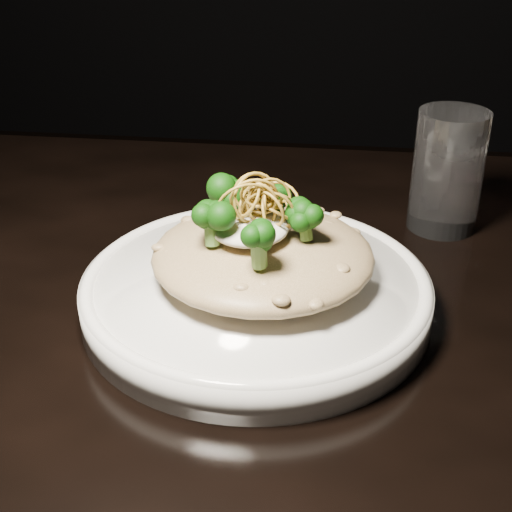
{
  "coord_description": "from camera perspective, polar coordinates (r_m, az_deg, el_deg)",
  "views": [
    {
      "loc": [
        -0.03,
        -0.56,
        1.1
      ],
      "look_at": [
        -0.09,
        -0.03,
        0.81
      ],
      "focal_mm": 50.0,
      "sensor_mm": 36.0,
      "label": 1
    }
  ],
  "objects": [
    {
      "name": "table",
      "position": [
        0.71,
        7.89,
        -9.2
      ],
      "size": [
        1.1,
        0.8,
        0.75
      ],
      "color": "black",
      "rests_on": "ground"
    },
    {
      "name": "plate",
      "position": [
        0.64,
        -0.0,
        -3.06
      ],
      "size": [
        0.31,
        0.31,
        0.03
      ],
      "primitive_type": "cylinder",
      "color": "white",
      "rests_on": "table"
    },
    {
      "name": "risotto",
      "position": [
        0.62,
        0.55,
        0.09
      ],
      "size": [
        0.2,
        0.2,
        0.04
      ],
      "primitive_type": "ellipsoid",
      "color": "brown",
      "rests_on": "plate"
    },
    {
      "name": "broccoli",
      "position": [
        0.6,
        -0.01,
        3.5
      ],
      "size": [
        0.13,
        0.13,
        0.05
      ],
      "primitive_type": null,
      "color": "black",
      "rests_on": "risotto"
    },
    {
      "name": "cheese",
      "position": [
        0.6,
        -0.54,
        2.27
      ],
      "size": [
        0.07,
        0.07,
        0.02
      ],
      "primitive_type": "ellipsoid",
      "color": "white",
      "rests_on": "risotto"
    },
    {
      "name": "shallots",
      "position": [
        0.59,
        0.3,
        4.89
      ],
      "size": [
        0.06,
        0.06,
        0.04
      ],
      "primitive_type": null,
      "color": "olive",
      "rests_on": "cheese"
    },
    {
      "name": "drinking_glass",
      "position": [
        0.8,
        15.07,
        6.56
      ],
      "size": [
        0.09,
        0.09,
        0.13
      ],
      "primitive_type": "cylinder",
      "rotation": [
        0.0,
        0.0,
        -0.27
      ],
      "color": "white",
      "rests_on": "table"
    }
  ]
}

